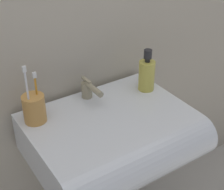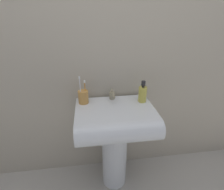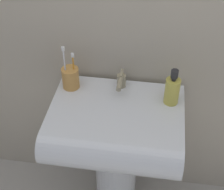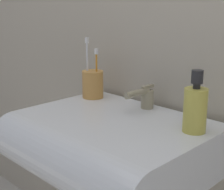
# 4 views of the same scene
# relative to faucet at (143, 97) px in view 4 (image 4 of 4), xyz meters

# --- Properties ---
(sink_basin) EXTENTS (0.58, 0.47, 0.15)m
(sink_basin) POSITION_rel_faucet_xyz_m (0.00, -0.19, -0.12)
(sink_basin) COLOR white
(sink_basin) RESTS_ON sink_pedestal
(faucet) EXTENTS (0.04, 0.13, 0.08)m
(faucet) POSITION_rel_faucet_xyz_m (0.00, 0.00, 0.00)
(faucet) COLOR tan
(faucet) RESTS_ON sink_basin
(toothbrush_cup) EXTENTS (0.08, 0.08, 0.22)m
(toothbrush_cup) POSITION_rel_faucet_xyz_m (-0.23, -0.02, 0.01)
(toothbrush_cup) COLOR #D19347
(toothbrush_cup) RESTS_ON sink_basin
(soap_bottle) EXTENTS (0.06, 0.06, 0.17)m
(soap_bottle) POSITION_rel_faucet_xyz_m (0.24, -0.06, 0.03)
(soap_bottle) COLOR gold
(soap_bottle) RESTS_ON sink_basin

